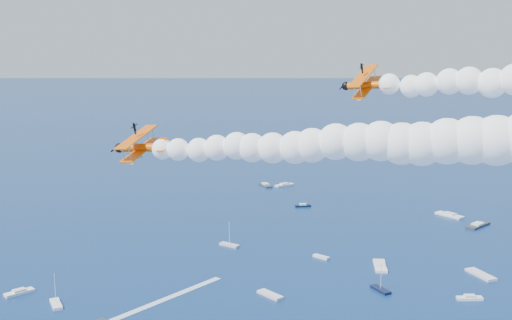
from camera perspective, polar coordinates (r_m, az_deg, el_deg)
The scene contains 4 objects.
biplane_lead at distance 93.70m, azimuth 9.40°, elevation 6.20°, with size 7.36×8.25×4.97m, color #D65404, non-canonical shape.
biplane_trail at distance 92.44m, azimuth -9.47°, elevation 1.03°, with size 8.21×9.21×5.55m, color #E85504, non-canonical shape.
smoke_trail_trail at distance 81.64m, azimuth 9.34°, elevation 1.41°, with size 59.06×21.69×11.21m, color white, non-canonical shape.
spectator_boats at distance 196.96m, azimuth 15.21°, elevation -9.47°, with size 238.21×167.83×0.70m.
Camera 1 is at (63.37, -62.13, 66.96)m, focal length 47.73 mm.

